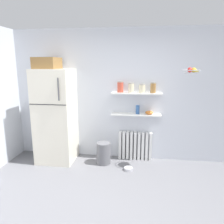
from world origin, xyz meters
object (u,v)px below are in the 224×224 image
radiator (135,146)px  trash_bin (104,153)px  storage_jar_1 (131,88)px  vase (138,110)px  shelf_bowl (149,113)px  pet_food_bowl (128,169)px  storage_jar_0 (120,87)px  refrigerator (55,114)px  storage_jar_2 (142,88)px  storage_jar_3 (153,88)px  hanging_fruit_basket (191,71)px

radiator → trash_bin: size_ratio=1.58×
storage_jar_1 → vase: size_ratio=1.10×
shelf_bowl → pet_food_bowl: size_ratio=0.95×
trash_bin → storage_jar_0: bearing=42.1°
refrigerator → vase: size_ratio=11.78×
storage_jar_1 → storage_jar_2: bearing=0.0°
refrigerator → storage_jar_0: bearing=9.8°
storage_jar_2 → pet_food_bowl: bearing=-113.3°
radiator → storage_jar_3: bearing=-5.5°
storage_jar_0 → storage_jar_3: size_ratio=1.06×
storage_jar_2 → shelf_bowl: (0.15, 0.00, -0.47)m
storage_jar_1 → trash_bin: storage_jar_1 is taller
storage_jar_1 → pet_food_bowl: size_ratio=1.18×
shelf_bowl → trash_bin: 1.19m
storage_jar_2 → storage_jar_3: (0.21, 0.00, 0.02)m
radiator → storage_jar_3: size_ratio=3.28×
storage_jar_3 → vase: size_ratio=1.18×
refrigerator → vase: (1.60, 0.22, 0.09)m
storage_jar_1 → storage_jar_3: bearing=0.0°
storage_jar_1 → storage_jar_3: storage_jar_3 is taller
storage_jar_1 → vase: 0.45m
storage_jar_3 → pet_food_bowl: 1.59m
refrigerator → pet_food_bowl: bearing=-10.2°
shelf_bowl → trash_bin: shelf_bowl is taller
storage_jar_3 → shelf_bowl: storage_jar_3 is taller
storage_jar_0 → storage_jar_2: 0.42m
storage_jar_2 → trash_bin: size_ratio=0.40×
storage_jar_1 → storage_jar_2: 0.21m
radiator → storage_jar_2: bearing=-16.1°
shelf_bowl → pet_food_bowl: bearing=-126.9°
refrigerator → storage_jar_1: 1.57m
radiator → storage_jar_0: size_ratio=3.10×
refrigerator → hanging_fruit_basket: size_ratio=7.07×
storage_jar_1 → storage_jar_0: bearing=180.0°
storage_jar_1 → vase: storage_jar_1 is taller
radiator → pet_food_bowl: (-0.10, -0.51, -0.26)m
storage_jar_1 → pet_food_bowl: (0.00, -0.48, -1.45)m
storage_jar_1 → hanging_fruit_basket: 1.13m
radiator → storage_jar_0: (-0.31, -0.03, 1.20)m
storage_jar_1 → pet_food_bowl: bearing=-89.9°
storage_jar_0 → trash_bin: storage_jar_0 is taller
storage_jar_0 → storage_jar_1: storage_jar_0 is taller
storage_jar_3 → hanging_fruit_basket: 0.78m
storage_jar_0 → shelf_bowl: bearing=0.0°
shelf_bowl → trash_bin: size_ratio=0.36×
shelf_bowl → refrigerator: bearing=-173.2°
storage_jar_0 → refrigerator: bearing=-170.2°
storage_jar_1 → storage_jar_3: 0.42m
storage_jar_0 → trash_bin: size_ratio=0.51×
vase → radiator: bearing=136.6°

